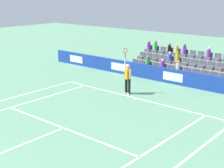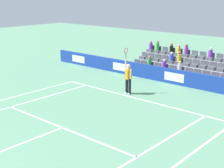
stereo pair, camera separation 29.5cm
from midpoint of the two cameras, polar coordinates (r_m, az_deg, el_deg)
The scene contains 8 objects.
line_baseline at distance 18.60m, azimuth 3.89°, elevation -2.50°, with size 10.97×0.10×0.01m, color white.
line_service at distance 14.81m, azimuth -8.96°, elevation -7.53°, with size 8.23×0.10×0.01m, color white.
line_singles_sideline_left at distance 17.73m, azimuth -18.88°, elevation -4.26°, with size 0.10×11.89×0.01m, color white.
line_singles_sideline_right at distance 11.95m, azimuth 2.75°, elevation -13.32°, with size 0.10×11.89×0.01m, color white.
line_centre_mark at distance 18.52m, azimuth 3.70°, elevation -2.57°, with size 0.10×0.20×0.01m, color white.
sponsor_barrier at distance 21.71m, azimuth 10.24°, elevation 1.28°, with size 22.50×0.22×0.98m.
tennis_player at distance 19.19m, azimuth 2.29°, elevation 1.18°, with size 0.52×0.38×2.85m.
stadium_stand at distance 23.69m, azimuth 13.05°, elevation 2.50°, with size 8.68×2.85×2.19m.
Camera 1 is at (-10.32, 2.48, 5.79)m, focal length 52.79 mm.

